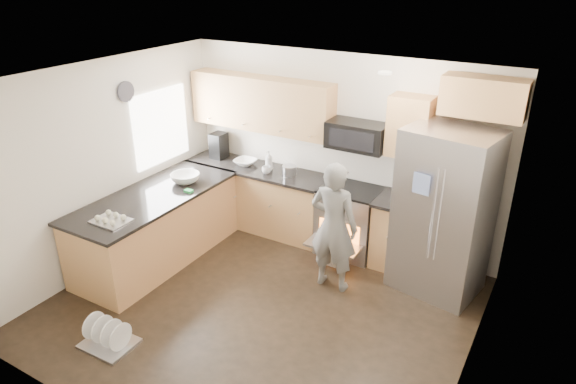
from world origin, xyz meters
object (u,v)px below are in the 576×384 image
Objects in this scene: stove_range at (350,206)px; person at (334,227)px; dish_rack at (108,338)px; refrigerator at (444,213)px.

stove_range reaches higher than person.
stove_range is at bearing -79.66° from person.
stove_range is at bearing 65.73° from dish_rack.
person is (-1.09, -0.62, -0.19)m from refrigerator.
refrigerator is at bearing -151.01° from person.
stove_range is 0.90× the size of refrigerator.
stove_range is 3.34m from dish_rack.
stove_range is 1.32m from refrigerator.
dish_rack is at bearing 54.05° from person.
person is 2.72m from dish_rack.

